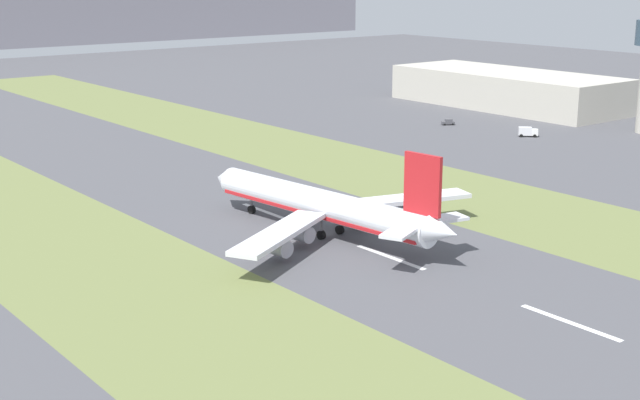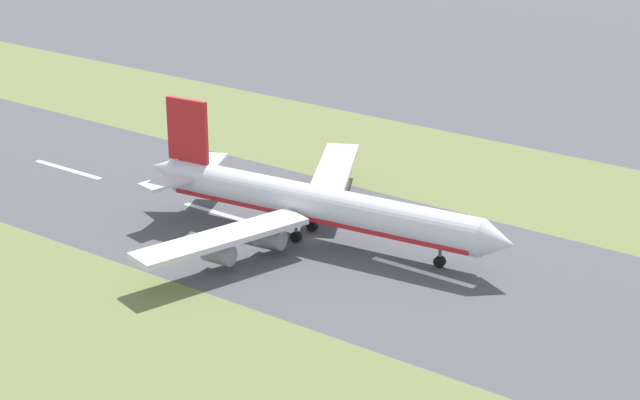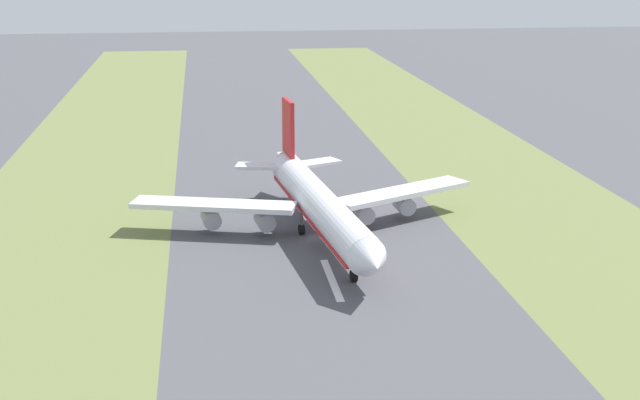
# 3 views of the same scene
# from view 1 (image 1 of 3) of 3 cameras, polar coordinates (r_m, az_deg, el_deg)

# --- Properties ---
(ground_plane) EXTENTS (800.00, 800.00, 0.00)m
(ground_plane) POSITION_cam_1_polar(r_m,az_deg,el_deg) (179.69, 0.34, -2.16)
(ground_plane) COLOR #4C4C51
(grass_median_west) EXTENTS (40.00, 600.00, 0.01)m
(grass_median_west) POSITION_cam_1_polar(r_m,az_deg,el_deg) (157.02, -12.66, -5.04)
(grass_median_west) COLOR olive
(grass_median_west) RESTS_ON ground
(grass_median_east) EXTENTS (40.00, 600.00, 0.01)m
(grass_median_east) POSITION_cam_1_polar(r_m,az_deg,el_deg) (209.70, 10.00, 0.07)
(grass_median_east) COLOR olive
(grass_median_east) RESTS_ON ground
(centreline_dash_near) EXTENTS (1.20, 18.00, 0.01)m
(centreline_dash_near) POSITION_cam_1_polar(r_m,az_deg,el_deg) (140.89, 15.71, -7.55)
(centreline_dash_near) COLOR silver
(centreline_dash_near) RESTS_ON ground
(centreline_dash_mid) EXTENTS (1.20, 18.00, 0.01)m
(centreline_dash_mid) POSITION_cam_1_polar(r_m,az_deg,el_deg) (165.71, 4.53, -3.67)
(centreline_dash_mid) COLOR silver
(centreline_dash_mid) RESTS_ON ground
(centreline_dash_far) EXTENTS (1.20, 18.00, 0.01)m
(centreline_dash_far) POSITION_cam_1_polar(r_m,az_deg,el_deg) (195.63, -3.43, -0.78)
(centreline_dash_far) COLOR silver
(centreline_dash_far) RESTS_ON ground
(airplane_main_jet) EXTENTS (63.75, 67.20, 20.20)m
(airplane_main_jet) POSITION_cam_1_polar(r_m,az_deg,el_deg) (176.72, 0.43, -0.42)
(airplane_main_jet) COLOR silver
(airplane_main_jet) RESTS_ON ground
(terminal_building) EXTENTS (36.00, 91.41, 13.35)m
(terminal_building) POSITION_cam_1_polar(r_m,az_deg,el_deg) (353.45, 11.90, 6.96)
(terminal_building) COLOR #BCB7A8
(terminal_building) RESTS_ON ground
(service_truck) EXTENTS (5.84, 5.76, 3.10)m
(service_truck) POSITION_cam_1_polar(r_m,az_deg,el_deg) (290.77, 13.14, 4.29)
(service_truck) COLOR white
(service_truck) RESTS_ON ground
(apron_car) EXTENTS (4.73, 3.68, 2.03)m
(apron_car) POSITION_cam_1_polar(r_m,az_deg,el_deg) (308.13, 8.20, 4.96)
(apron_car) COLOR #4C4C51
(apron_car) RESTS_ON ground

